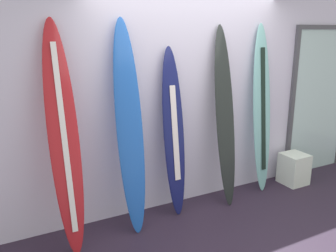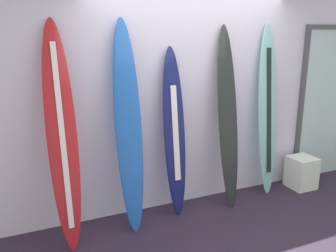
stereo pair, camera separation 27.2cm
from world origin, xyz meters
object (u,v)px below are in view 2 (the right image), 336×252
Objects in this scene: surfboard_cobalt at (129,129)px; display_block_left at (301,172)px; surfboard_seafoam at (267,112)px; glass_door at (331,100)px; surfboard_navy at (174,134)px; surfboard_charcoal at (228,118)px; surfboard_crimson at (62,137)px.

surfboard_cobalt reaches higher than display_block_left.
glass_door is (1.25, 0.14, 0.02)m from surfboard_seafoam.
surfboard_charcoal reaches higher than surfboard_navy.
surfboard_charcoal is (0.69, -0.04, 0.13)m from surfboard_navy.
display_block_left is at bearing -12.42° from surfboard_seafoam.
surfboard_cobalt is 1.91m from surfboard_seafoam.
surfboard_crimson is 1.02× the size of glass_door.
surfboard_navy is 0.89× the size of glass_door.
surfboard_navy is (0.57, 0.07, -0.15)m from surfboard_cobalt.
glass_door is (0.69, 0.26, 0.91)m from display_block_left.
surfboard_cobalt is 1.03× the size of glass_door.
surfboard_seafoam is (2.59, 0.13, -0.00)m from surfboard_crimson.
surfboard_crimson is at bearing -177.38° from surfboard_cobalt.
surfboard_seafoam is 1.01× the size of glass_door.
surfboard_crimson is at bearing -175.21° from surfboard_navy.
surfboard_cobalt reaches higher than glass_door.
surfboard_seafoam is (1.34, 0.03, 0.14)m from surfboard_navy.
surfboard_cobalt is 1.26m from surfboard_charcoal.
surfboard_crimson is 1.01× the size of surfboard_seafoam.
surfboard_cobalt is (0.68, 0.03, 0.00)m from surfboard_crimson.
surfboard_seafoam is at bearing 3.11° from surfboard_cobalt.
display_block_left is at bearing -2.63° from surfboard_charcoal.
surfboard_cobalt reaches higher than surfboard_charcoal.
surfboard_seafoam reaches higher than glass_door.
surfboard_cobalt reaches higher than surfboard_navy.
surfboard_cobalt is at bearing 179.51° from display_block_left.
surfboard_charcoal is at bearing 1.94° from surfboard_crimson.
surfboard_seafoam reaches higher than surfboard_navy.
surfboard_navy is at bearing 177.15° from display_block_left.
surfboard_seafoam is 1.26m from glass_door.
surfboard_seafoam reaches higher than display_block_left.
surfboard_crimson is 0.69m from surfboard_cobalt.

